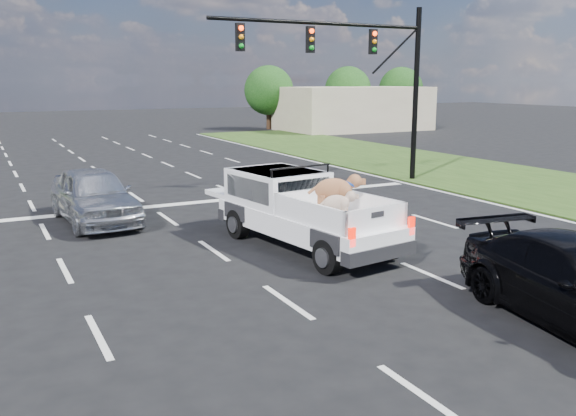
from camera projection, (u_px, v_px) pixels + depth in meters
name	position (u px, v px, depth m)	size (l,w,h in m)	color
ground	(364.00, 288.00, 12.37)	(160.00, 160.00, 0.00)	black
road_markings	(239.00, 222.00, 18.08)	(17.75, 60.00, 0.01)	silver
grass_shoulder_right	(557.00, 189.00, 23.41)	(8.00, 60.00, 0.06)	#203D12
traffic_signal	(368.00, 65.00, 23.76)	(9.11, 0.31, 7.00)	black
building_right	(353.00, 109.00, 51.44)	(12.00, 7.00, 3.60)	#C2B694
tree_far_d	(269.00, 90.00, 51.93)	(4.20, 4.20, 5.40)	#332114
tree_far_e	(348.00, 90.00, 55.51)	(4.20, 4.20, 5.40)	#332114
tree_far_f	(401.00, 89.00, 58.20)	(4.20, 4.20, 5.40)	#332114
pickup_truck	(301.00, 209.00, 15.30)	(2.72, 5.70, 2.05)	black
silver_sedan	(94.00, 195.00, 17.99)	(1.92, 4.77, 1.62)	silver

